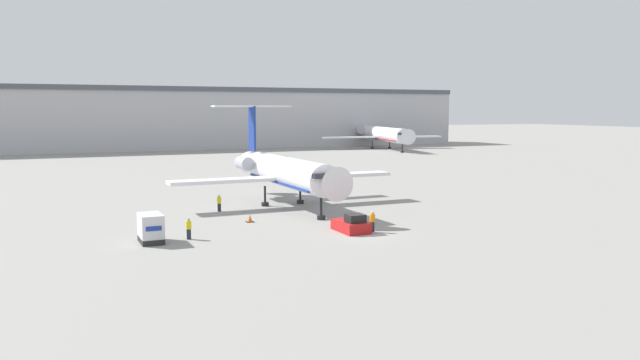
{
  "coord_description": "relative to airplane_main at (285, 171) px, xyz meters",
  "views": [
    {
      "loc": [
        -24.01,
        -45.46,
        10.38
      ],
      "look_at": [
        0.0,
        7.79,
        3.75
      ],
      "focal_mm": 35.0,
      "sensor_mm": 36.0,
      "label": 1
    }
  ],
  "objects": [
    {
      "name": "ground_plane",
      "position": [
        0.01,
        -16.93,
        -3.8
      ],
      "size": [
        600.0,
        600.0,
        0.0
      ],
      "primitive_type": "plane",
      "color": "gray"
    },
    {
      "name": "terminal_building",
      "position": [
        0.01,
        103.07,
        4.3
      ],
      "size": [
        180.0,
        16.8,
        16.15
      ],
      "color": "#B2B2B7",
      "rests_on": "ground"
    },
    {
      "name": "airplane_main",
      "position": [
        0.0,
        0.0,
        0.0
      ],
      "size": [
        24.95,
        25.19,
        10.86
      ],
      "color": "white",
      "rests_on": "ground"
    },
    {
      "name": "pushback_tug",
      "position": [
        -0.05,
        -15.77,
        -3.22
      ],
      "size": [
        2.12,
        3.76,
        1.62
      ],
      "color": "#B21919",
      "rests_on": "ground"
    },
    {
      "name": "luggage_cart",
      "position": [
        -16.36,
        -13.23,
        -2.67
      ],
      "size": [
        1.69,
        2.87,
        2.27
      ],
      "color": "#232326",
      "rests_on": "ground"
    },
    {
      "name": "worker_near_tug",
      "position": [
        1.48,
        -16.7,
        -2.84
      ],
      "size": [
        0.4,
        0.25,
        1.82
      ],
      "color": "#232838",
      "rests_on": "ground"
    },
    {
      "name": "worker_by_wing",
      "position": [
        -7.53,
        -0.81,
        -2.9
      ],
      "size": [
        0.4,
        0.24,
        1.72
      ],
      "color": "#232838",
      "rests_on": "ground"
    },
    {
      "name": "worker_on_apron",
      "position": [
        -13.39,
        -13.23,
        -2.9
      ],
      "size": [
        0.4,
        0.24,
        1.73
      ],
      "color": "#232838",
      "rests_on": "ground"
    },
    {
      "name": "traffic_cone_left",
      "position": [
        -6.53,
        -7.84,
        -3.48
      ],
      "size": [
        0.69,
        0.69,
        0.67
      ],
      "color": "black",
      "rests_on": "ground"
    },
    {
      "name": "airplane_parked_far_left",
      "position": [
        58.8,
        81.05,
        0.12
      ],
      "size": [
        32.54,
        37.8,
        10.9
      ],
      "color": "silver",
      "rests_on": "ground"
    }
  ]
}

